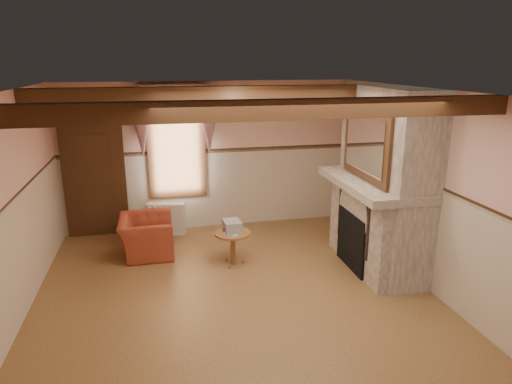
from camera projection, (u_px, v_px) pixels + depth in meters
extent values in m
cube|color=brown|center=(237.00, 299.00, 6.28)|extent=(5.50, 6.00, 0.01)
cube|color=silver|center=(234.00, 91.00, 5.50)|extent=(5.50, 6.00, 0.01)
cube|color=#D7A395|center=(209.00, 156.00, 8.71)|extent=(5.50, 0.02, 2.80)
cube|color=#D7A395|center=(313.00, 332.00, 3.08)|extent=(5.50, 0.02, 2.80)
cube|color=#D7A395|center=(4.00, 217.00, 5.33)|extent=(0.02, 6.00, 2.80)
cube|color=#D7A395|center=(427.00, 189.00, 6.46)|extent=(0.02, 6.00, 2.80)
cube|color=black|center=(356.00, 240.00, 7.14)|extent=(0.20, 0.95, 0.90)
imported|color=maroon|center=(147.00, 236.00, 7.66)|extent=(0.87, 0.99, 0.64)
cylinder|color=brown|center=(233.00, 248.00, 7.28)|extent=(0.58, 0.58, 0.55)
cube|color=#B7AD8C|center=(232.00, 227.00, 7.15)|extent=(0.28, 0.34, 0.20)
cube|color=silver|center=(167.00, 219.00, 8.56)|extent=(0.72, 0.34, 0.60)
imported|color=brown|center=(368.00, 174.00, 7.10)|extent=(0.33, 0.33, 0.08)
cube|color=black|center=(359.00, 165.00, 7.41)|extent=(0.14, 0.24, 0.20)
cylinder|color=#B97434|center=(362.00, 164.00, 7.30)|extent=(0.11, 0.11, 0.28)
cylinder|color=#A12513|center=(399.00, 187.00, 6.21)|extent=(0.06, 0.06, 0.16)
cylinder|color=gold|center=(382.00, 179.00, 6.69)|extent=(0.06, 0.06, 0.12)
cube|color=gray|center=(385.00, 180.00, 6.96)|extent=(0.85, 2.00, 2.80)
cube|color=gray|center=(374.00, 183.00, 6.93)|extent=(1.05, 2.05, 0.12)
cube|color=silver|center=(366.00, 144.00, 6.72)|extent=(0.06, 1.44, 1.04)
cube|color=black|center=(95.00, 181.00, 8.32)|extent=(1.10, 0.10, 2.10)
cube|color=white|center=(176.00, 145.00, 8.49)|extent=(1.06, 0.08, 2.02)
cube|color=gray|center=(175.00, 113.00, 8.23)|extent=(1.30, 0.14, 1.40)
cube|color=black|center=(256.00, 110.00, 4.41)|extent=(5.50, 0.18, 0.20)
cube|color=black|center=(220.00, 93.00, 6.66)|extent=(5.50, 0.18, 0.20)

